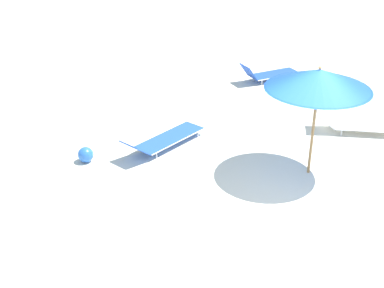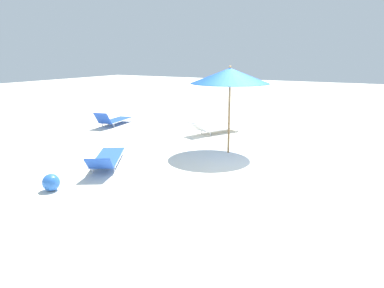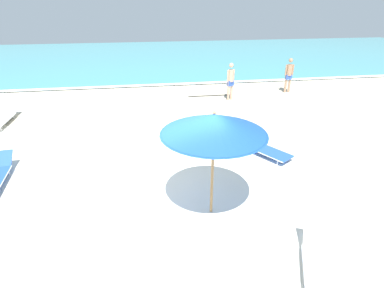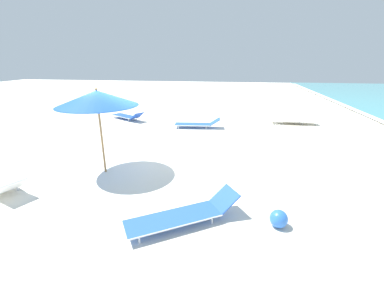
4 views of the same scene
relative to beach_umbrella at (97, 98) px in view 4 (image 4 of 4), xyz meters
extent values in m
cube|color=silver|center=(-1.00, 0.76, -2.24)|extent=(60.00, 60.00, 0.16)
cube|color=#B8AE96|center=(-7.18, 7.07, -2.16)|extent=(2.90, 1.54, 0.00)
cylinder|color=#9E7547|center=(0.00, 0.00, -1.07)|extent=(0.06, 0.06, 2.17)
cone|color=blue|center=(0.00, 0.00, 0.01)|extent=(2.19, 2.19, 0.42)
cylinder|color=#163D95|center=(0.00, 0.00, -0.19)|extent=(2.13, 2.13, 0.01)
sphere|color=#9E7547|center=(0.00, 0.00, 0.25)|extent=(0.07, 0.07, 0.07)
cube|color=blue|center=(-6.66, -2.18, -1.98)|extent=(1.41, 1.79, 0.03)
cylinder|color=silver|center=(-6.92, -2.02, -1.98)|extent=(0.92, 1.49, 0.03)
cylinder|color=silver|center=(-6.40, -2.33, -1.98)|extent=(0.92, 1.49, 0.03)
cube|color=blue|center=(-6.10, -1.25, -1.82)|extent=(0.73, 0.69, 0.36)
cylinder|color=silver|center=(-7.23, -2.62, -2.08)|extent=(0.03, 0.03, 0.16)
cylinder|color=silver|center=(-6.79, -2.88, -2.08)|extent=(0.03, 0.03, 0.16)
cylinder|color=silver|center=(-6.53, -1.47, -2.08)|extent=(0.03, 0.03, 0.16)
cylinder|color=silver|center=(-6.09, -1.73, -2.08)|extent=(0.03, 0.03, 0.16)
cube|color=blue|center=(2.22, 2.55, -1.98)|extent=(1.52, 1.92, 0.03)
cylinder|color=silver|center=(1.96, 2.39, -1.98)|extent=(1.03, 1.62, 0.03)
cylinder|color=silver|center=(2.47, 2.71, -1.98)|extent=(1.03, 1.62, 0.03)
cube|color=blue|center=(1.60, 3.53, -1.81)|extent=(0.73, 0.69, 0.36)
cylinder|color=silver|center=(2.39, 1.79, -2.08)|extent=(0.03, 0.03, 0.16)
cylinder|color=silver|center=(2.83, 2.06, -2.08)|extent=(0.03, 0.03, 0.16)
cylinder|color=silver|center=(1.61, 3.04, -2.08)|extent=(0.03, 0.03, 0.16)
cylinder|color=silver|center=(2.04, 3.31, -2.08)|extent=(0.03, 0.03, 0.16)
cube|color=white|center=(-6.94, 6.47, -1.98)|extent=(0.60, 1.66, 0.03)
cylinder|color=silver|center=(-7.24, 6.47, -1.98)|extent=(0.03, 1.66, 0.03)
cylinder|color=silver|center=(-6.64, 6.47, -1.98)|extent=(0.03, 1.66, 0.03)
cube|color=white|center=(-6.95, 7.54, -1.84)|extent=(0.58, 0.49, 0.30)
cylinder|color=silver|center=(-7.20, 5.82, -2.08)|extent=(0.03, 0.03, 0.16)
cylinder|color=silver|center=(-6.69, 5.82, -2.08)|extent=(0.03, 0.03, 0.16)
cylinder|color=silver|center=(-7.20, 7.12, -2.08)|extent=(0.03, 0.03, 0.16)
cylinder|color=silver|center=(-6.69, 7.12, -2.08)|extent=(0.03, 0.03, 0.16)
cube|color=blue|center=(-5.39, 1.78, -1.98)|extent=(0.76, 1.73, 0.03)
cylinder|color=silver|center=(-5.69, 1.75, -1.98)|extent=(0.20, 1.67, 0.03)
cylinder|color=silver|center=(-5.09, 1.81, -1.98)|extent=(0.20, 1.67, 0.03)
cube|color=blue|center=(-5.49, 2.84, -1.83)|extent=(0.62, 0.53, 0.32)
cylinder|color=silver|center=(-5.58, 1.10, -2.08)|extent=(0.03, 0.03, 0.16)
cylinder|color=silver|center=(-5.07, 1.15, -2.08)|extent=(0.03, 0.03, 0.16)
cylinder|color=silver|center=(-5.71, 2.40, -2.08)|extent=(0.03, 0.03, 0.16)
cylinder|color=silver|center=(-5.20, 2.45, -2.08)|extent=(0.03, 0.03, 0.16)
cylinder|color=silver|center=(1.11, -2.23, -1.98)|extent=(0.70, 1.49, 0.03)
cube|color=white|center=(1.81, -1.41, -1.82)|extent=(0.72, 0.66, 0.35)
cylinder|color=silver|center=(1.41, -1.67, -2.08)|extent=(0.03, 0.03, 0.16)
sphere|color=blue|center=(1.92, 4.62, -1.98)|extent=(0.36, 0.36, 0.36)
camera|label=1|loc=(-9.00, 5.44, 3.72)|focal=50.00mm
camera|label=2|loc=(-4.19, 9.53, 0.60)|focal=35.00mm
camera|label=3|loc=(-1.31, -5.39, 2.24)|focal=28.00mm
camera|label=4|loc=(6.46, 3.59, 1.02)|focal=24.00mm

